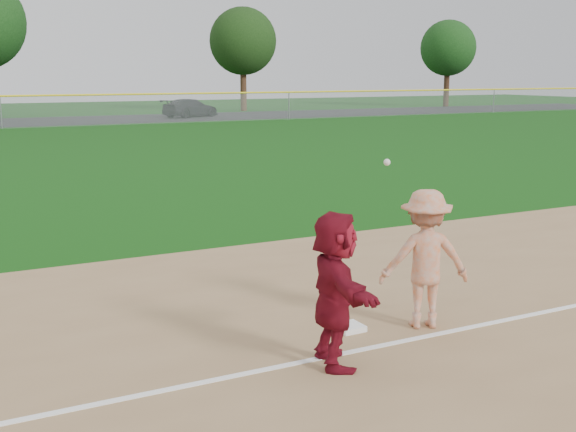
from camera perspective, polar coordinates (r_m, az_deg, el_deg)
name	(u,v)px	position (r m, az deg, el deg)	size (l,w,h in m)	color
ground	(339,330)	(9.88, 4.05, -8.94)	(160.00, 160.00, 0.00)	#10450D
foul_line	(372,347)	(9.24, 6.67, -10.28)	(60.00, 0.10, 0.01)	white
first_base	(349,327)	(9.80, 4.88, -8.77)	(0.34, 0.34, 0.08)	white
base_runner	(335,289)	(8.41, 3.73, -5.79)	(1.72, 0.55, 1.85)	maroon
car_right	(190,108)	(57.29, -7.72, 8.46)	(1.97, 4.85, 1.41)	black
first_base_play	(425,259)	(9.84, 10.77, -3.34)	(1.39, 1.12, 2.29)	#AEAEB0
outfield_fence	(0,97)	(48.17, -21.82, 8.75)	(110.00, 0.12, 110.00)	#999EA0
tree_3	(243,41)	(66.43, -3.59, 13.61)	(6.00, 6.00, 9.19)	#3C2415
tree_4	(448,48)	(76.72, 12.54, 12.82)	(5.60, 5.60, 8.67)	#331F12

